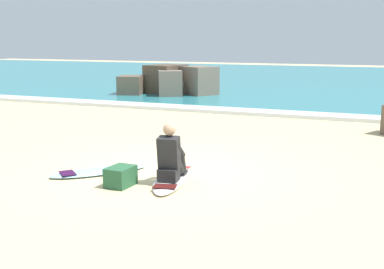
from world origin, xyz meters
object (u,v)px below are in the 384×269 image
at_px(surfboard_spare_near, 99,171).
at_px(beach_bag, 121,176).
at_px(surfer_seated, 171,157).
at_px(surfboard_main, 172,177).

relative_size(surfboard_spare_near, beach_bag, 3.47).
bearing_deg(beach_bag, surfboard_spare_near, 144.94).
xyz_separation_m(surfer_seated, beach_bag, (-0.68, -0.46, -0.28)).
distance_m(surfer_seated, beach_bag, 0.87).
bearing_deg(beach_bag, surfer_seated, 34.37).
distance_m(surfer_seated, surfboard_spare_near, 1.50).
bearing_deg(surfboard_main, beach_bag, -131.80).
distance_m(surfboard_main, beach_bag, 0.92).
xyz_separation_m(surfboard_main, beach_bag, (-0.61, -0.68, 0.12)).
bearing_deg(surfer_seated, beach_bag, -145.63).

